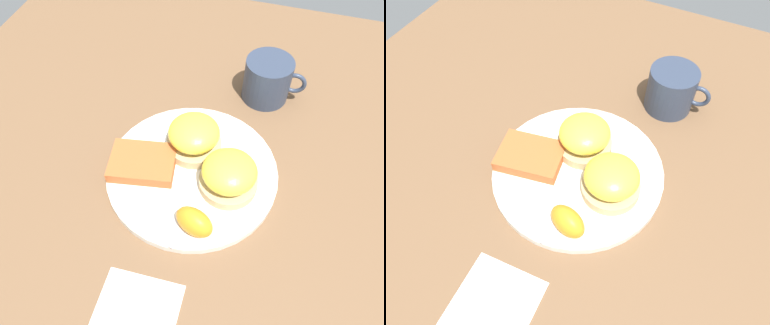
# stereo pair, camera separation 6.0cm
# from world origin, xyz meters

# --- Properties ---
(ground_plane) EXTENTS (1.10, 1.10, 0.00)m
(ground_plane) POSITION_xyz_m (0.00, 0.00, 0.00)
(ground_plane) COLOR brown
(plate) EXTENTS (0.28, 0.28, 0.01)m
(plate) POSITION_xyz_m (0.00, 0.00, 0.01)
(plate) COLOR silver
(plate) RESTS_ON ground_plane
(sandwich_benedict_left) EXTENTS (0.09, 0.09, 0.06)m
(sandwich_benedict_left) POSITION_xyz_m (0.06, -0.01, 0.04)
(sandwich_benedict_left) COLOR tan
(sandwich_benedict_left) RESTS_ON plate
(sandwich_benedict_right) EXTENTS (0.09, 0.09, 0.06)m
(sandwich_benedict_right) POSITION_xyz_m (-0.01, 0.05, 0.04)
(sandwich_benedict_right) COLOR tan
(sandwich_benedict_right) RESTS_ON plate
(hashbrown_patty) EXTENTS (0.12, 0.10, 0.02)m
(hashbrown_patty) POSITION_xyz_m (-0.08, -0.02, 0.02)
(hashbrown_patty) COLOR #B4582B
(hashbrown_patty) RESTS_ON plate
(orange_wedge) EXTENTS (0.07, 0.05, 0.04)m
(orange_wedge) POSITION_xyz_m (0.03, -0.10, 0.04)
(orange_wedge) COLOR orange
(orange_wedge) RESTS_ON plate
(fork) EXTENTS (0.09, 0.22, 0.00)m
(fork) POSITION_xyz_m (0.03, -0.04, 0.02)
(fork) COLOR silver
(fork) RESTS_ON plate
(cup) EXTENTS (0.12, 0.09, 0.08)m
(cup) POSITION_xyz_m (0.08, 0.22, 0.04)
(cup) COLOR #2D384C
(cup) RESTS_ON ground_plane
(napkin) EXTENTS (0.11, 0.11, 0.00)m
(napkin) POSITION_xyz_m (-0.01, -0.24, 0.00)
(napkin) COLOR white
(napkin) RESTS_ON ground_plane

